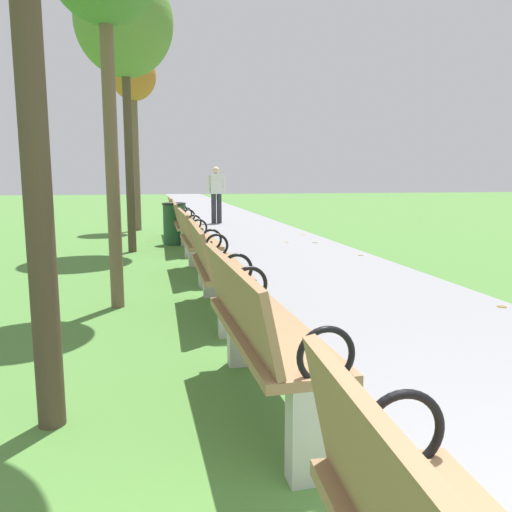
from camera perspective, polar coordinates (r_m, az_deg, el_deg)
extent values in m
cube|color=gray|center=(18.66, -4.10, 4.68)|extent=(2.64, 44.00, 0.02)
torus|color=black|center=(1.71, 16.10, -18.26)|extent=(0.27, 0.04, 0.27)
cylinder|color=black|center=(1.74, 15.98, -20.61)|extent=(0.03, 0.03, 0.12)
cube|color=#93704C|center=(2.98, 1.36, -8.39)|extent=(0.49, 1.61, 0.05)
cube|color=#93704C|center=(2.88, -2.30, -4.37)|extent=(0.17, 1.60, 0.40)
cube|color=#B7B5AD|center=(2.42, 6.05, -19.12)|extent=(0.20, 0.13, 0.45)
cube|color=#B7B5AD|center=(3.74, -1.57, -8.78)|extent=(0.20, 0.13, 0.45)
torus|color=black|center=(2.27, 7.83, -10.97)|extent=(0.27, 0.04, 0.27)
cylinder|color=black|center=(2.30, 7.79, -12.85)|extent=(0.03, 0.03, 0.12)
torus|color=black|center=(3.68, -0.74, -3.20)|extent=(0.27, 0.04, 0.27)
cylinder|color=black|center=(3.70, -0.74, -4.41)|extent=(0.03, 0.03, 0.12)
cube|color=#93704C|center=(5.05, -4.10, -1.25)|extent=(0.46, 1.61, 0.05)
cube|color=#93704C|center=(4.99, -6.29, 1.23)|extent=(0.14, 1.60, 0.40)
cube|color=#B7B5AD|center=(4.38, -2.92, -6.14)|extent=(0.20, 0.12, 0.45)
cube|color=#B7B5AD|center=(5.81, -4.93, -2.42)|extent=(0.20, 0.12, 0.45)
torus|color=black|center=(4.29, -2.12, -1.46)|extent=(0.27, 0.03, 0.27)
cylinder|color=black|center=(4.31, -2.12, -2.51)|extent=(0.03, 0.03, 0.12)
torus|color=black|center=(5.78, -4.41, 1.19)|extent=(0.27, 0.03, 0.27)
cylinder|color=black|center=(5.79, -4.40, 0.41)|extent=(0.03, 0.03, 0.12)
cube|color=#93704C|center=(7.07, -6.27, 1.62)|extent=(0.46, 1.60, 0.05)
cube|color=#93704C|center=(7.03, -7.84, 3.39)|extent=(0.14, 1.60, 0.40)
cube|color=#B7B5AD|center=(6.38, -5.54, -1.42)|extent=(0.20, 0.12, 0.45)
cube|color=#B7B5AD|center=(7.83, -6.80, 0.47)|extent=(0.20, 0.12, 0.45)
torus|color=black|center=(6.31, -5.02, 1.83)|extent=(0.27, 0.03, 0.27)
cylinder|color=black|center=(6.32, -5.01, 1.11)|extent=(0.03, 0.03, 0.12)
torus|color=black|center=(7.81, -6.43, 3.15)|extent=(0.27, 0.03, 0.27)
cylinder|color=black|center=(7.82, -6.42, 2.57)|extent=(0.03, 0.03, 0.12)
cube|color=#93704C|center=(9.46, -7.63, 3.42)|extent=(0.46, 1.61, 0.05)
cube|color=#93704C|center=(9.43, -8.81, 4.75)|extent=(0.14, 1.60, 0.40)
cube|color=#B7B5AD|center=(8.75, -7.32, 1.34)|extent=(0.20, 0.12, 0.45)
cube|color=#B7B5AD|center=(10.22, -7.84, 2.40)|extent=(0.20, 0.12, 0.45)
torus|color=black|center=(8.70, -6.96, 3.72)|extent=(0.27, 0.03, 0.27)
cylinder|color=black|center=(8.71, -6.95, 3.19)|extent=(0.03, 0.03, 0.12)
torus|color=black|center=(10.21, -7.55, 4.46)|extent=(0.27, 0.03, 0.27)
cylinder|color=black|center=(10.22, -7.54, 4.01)|extent=(0.03, 0.03, 0.12)
cube|color=#93704C|center=(11.67, -8.39, 4.41)|extent=(0.45, 1.60, 0.05)
cube|color=#93704C|center=(11.64, -9.35, 5.49)|extent=(0.13, 1.60, 0.40)
cube|color=#B7B5AD|center=(10.95, -8.12, 2.82)|extent=(0.20, 0.12, 0.45)
cube|color=#B7B5AD|center=(12.42, -8.58, 3.52)|extent=(0.20, 0.12, 0.45)
torus|color=black|center=(10.91, -7.84, 4.73)|extent=(0.27, 0.03, 0.27)
cylinder|color=black|center=(10.91, -7.83, 4.31)|extent=(0.03, 0.03, 0.12)
torus|color=black|center=(12.42, -8.34, 5.21)|extent=(0.27, 0.03, 0.27)
cylinder|color=black|center=(12.43, -8.33, 4.84)|extent=(0.03, 0.03, 0.12)
cylinder|color=#4C3D2D|center=(2.89, -23.57, 12.66)|extent=(0.15, 0.15, 3.17)
cylinder|color=brown|center=(5.44, -15.79, 10.18)|extent=(0.14, 0.14, 3.03)
cylinder|color=#4C3D2D|center=(9.50, -13.98, 10.64)|extent=(0.15, 0.15, 3.39)
ellipsoid|color=#5B8438|center=(9.85, -14.52, 24.01)|extent=(1.67, 1.67, 1.84)
cylinder|color=brown|center=(13.36, -13.21, 10.14)|extent=(0.15, 0.15, 3.42)
ellipsoid|color=#B26B28|center=(13.58, -13.54, 19.02)|extent=(1.10, 1.10, 1.21)
cylinder|color=#2D2D38|center=(14.86, -4.13, 5.30)|extent=(0.14, 0.14, 0.85)
cylinder|color=#2D2D38|center=(14.84, -4.74, 5.29)|extent=(0.14, 0.14, 0.85)
cube|color=white|center=(14.82, -4.47, 8.02)|extent=(0.34, 0.22, 0.56)
sphere|color=beige|center=(14.82, -4.48, 9.53)|extent=(0.20, 0.20, 0.20)
cylinder|color=white|center=(14.85, -3.62, 8.03)|extent=(0.09, 0.09, 0.52)
cylinder|color=white|center=(14.79, -5.32, 8.00)|extent=(0.09, 0.09, 0.52)
cylinder|color=#234C2D|center=(10.43, -9.09, 3.47)|extent=(0.44, 0.44, 0.80)
torus|color=black|center=(10.40, -9.15, 5.77)|extent=(0.48, 0.48, 0.04)
cylinder|color=#93511E|center=(11.03, -11.85, 1.60)|extent=(0.12, 0.12, 0.00)
cylinder|color=#93511E|center=(5.72, 1.14, -4.65)|extent=(0.12, 0.12, 0.00)
cylinder|color=brown|center=(7.65, -6.74, -1.42)|extent=(0.09, 0.09, 0.00)
cylinder|color=brown|center=(10.52, 6.59, 1.50)|extent=(0.11, 0.11, 0.00)
cylinder|color=#BC842D|center=(10.56, 3.46, 1.57)|extent=(0.11, 0.11, 0.00)
cylinder|color=#BC842D|center=(6.15, -3.72, -3.90)|extent=(0.09, 0.09, 0.00)
cylinder|color=brown|center=(8.94, 11.59, 0.08)|extent=(0.10, 0.10, 0.00)
cylinder|color=brown|center=(5.91, 25.73, -5.10)|extent=(0.14, 0.14, 0.00)
cylinder|color=#93511E|center=(11.99, -13.55, 2.12)|extent=(0.13, 0.13, 0.00)
cylinder|color=#BC842D|center=(11.90, 5.27, 2.37)|extent=(0.12, 0.12, 0.00)
cylinder|color=gold|center=(13.19, 1.86, 3.03)|extent=(0.10, 0.10, 0.00)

